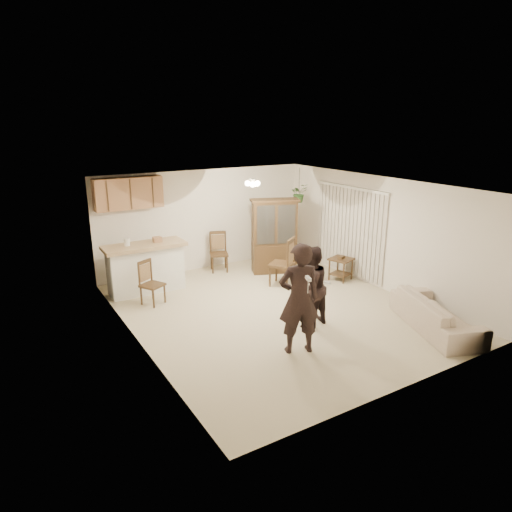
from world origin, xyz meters
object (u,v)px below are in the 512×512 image
child (310,291)px  chair_hutch_left (219,260)px  adult (299,300)px  side_table (341,269)px  china_hutch (274,237)px  sofa (436,310)px  chair_bar (153,292)px  chair_hutch_right (282,272)px

child → chair_hutch_left: size_ratio=1.37×
child → adult: bearing=27.1°
side_table → china_hutch: bearing=127.9°
sofa → chair_bar: 5.53m
chair_bar → chair_hutch_left: chair_hutch_left is taller
child → side_table: size_ratio=2.21×
child → side_table: 2.74m
child → chair_hutch_right: child is taller
chair_bar → china_hutch: bearing=-21.0°
china_hutch → side_table: (1.03, -1.32, -0.63)m
child → chair_hutch_left: (-0.00, 3.71, -0.40)m
side_table → chair_hutch_left: (-2.17, 2.09, 0.00)m
sofa → adult: bearing=98.0°
china_hutch → chair_hutch_right: size_ratio=1.62×
chair_hutch_left → chair_hutch_right: chair_hutch_right is taller
side_table → chair_hutch_right: 1.47m
child → chair_hutch_left: 3.73m
chair_bar → chair_hutch_right: 2.94m
sofa → chair_hutch_right: bearing=39.6°
adult → child: 1.05m
side_table → chair_hutch_left: 3.01m
sofa → side_table: 2.94m
china_hutch → chair_hutch_left: (-1.14, 0.77, -0.63)m
sofa → chair_hutch_left: bearing=41.8°
child → china_hutch: (1.14, 2.94, 0.23)m
sofa → chair_bar: size_ratio=2.04×
child → chair_hutch_right: size_ratio=1.19×
sofa → side_table: (0.30, 2.93, -0.09)m
china_hutch → side_table: bearing=-30.4°
sofa → chair_hutch_left: (-1.87, 5.02, -0.09)m
side_table → chair_hutch_right: size_ratio=0.54×
china_hutch → chair_hutch_left: bearing=167.6°
sofa → child: bearing=76.4°
sofa → child: 2.30m
sofa → china_hutch: (-0.73, 4.24, 0.54)m
sofa → chair_hutch_right: 3.53m
china_hutch → adult: bearing=-96.1°
adult → child: bearing=-118.5°
china_hutch → chair_bar: (-3.28, -0.44, -0.65)m
sofa → chair_hutch_left: size_ratio=1.90×
sofa → chair_bar: bearing=67.8°
adult → chair_bar: 3.52m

